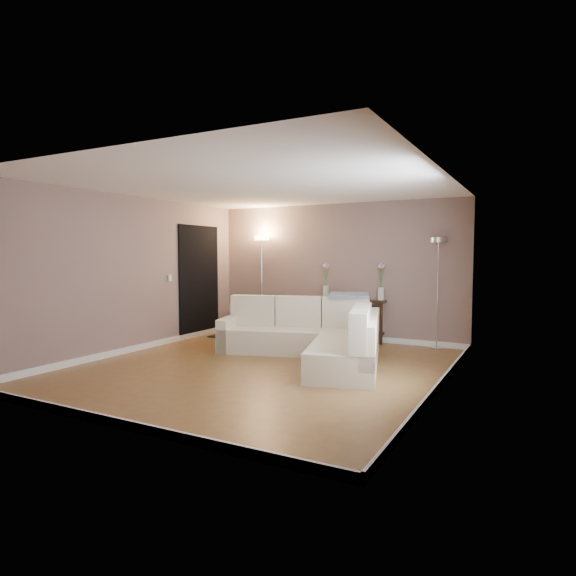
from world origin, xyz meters
The scene contains 23 objects.
floor centered at (0.00, 0.00, -0.01)m, with size 5.00×5.50×0.01m, color brown.
ceiling centered at (0.00, 0.00, 2.60)m, with size 5.00×5.50×0.01m, color white.
wall_back centered at (0.00, 2.76, 1.30)m, with size 5.00×0.02×2.60m, color gray.
wall_front centered at (0.00, -2.76, 1.30)m, with size 5.00×0.02×2.60m, color gray.
wall_left centered at (-2.51, 0.00, 1.30)m, with size 0.02×5.50×2.60m, color gray.
wall_right centered at (2.51, 0.00, 1.30)m, with size 0.02×5.50×2.60m, color gray.
baseboard_back centered at (0.00, 2.73, 0.05)m, with size 5.00×0.03×0.10m, color white.
baseboard_front centered at (0.00, -2.73, 0.05)m, with size 5.00×0.03×0.10m, color white.
baseboard_left centered at (-2.48, 0.00, 0.05)m, with size 0.03×5.50×0.10m, color white.
baseboard_right centered at (2.48, 0.00, 0.05)m, with size 0.03×5.50×0.10m, color white.
doorway centered at (-2.48, 1.70, 1.10)m, with size 0.02×1.20×2.20m, color black.
switch_plate centered at (-2.48, 0.85, 1.20)m, with size 0.02×0.08×0.12m, color white.
sectional_sofa centered at (0.43, 0.94, 0.34)m, with size 3.20×2.65×0.92m.
throw_blanket centered at (0.69, 1.68, 0.95)m, with size 0.66×0.38×0.05m, color slate.
console_table centered at (0.31, 2.65, 0.44)m, with size 1.29×0.39×0.79m.
leaning_mirror centered at (0.39, 2.82, 1.16)m, with size 0.91×0.07×0.71m.
table_decor centered at (0.39, 2.62, 0.83)m, with size 0.54×0.12×0.13m.
flower_vase_left centered at (-0.15, 2.63, 1.08)m, with size 0.15×0.12×0.67m.
flower_vase_right centered at (0.93, 2.67, 1.08)m, with size 0.15×0.12×0.67m.
floor_lamp_lit centered at (-1.55, 2.56, 1.42)m, with size 0.30×0.30×2.01m.
floor_lamp_unlit centered at (1.96, 2.59, 1.35)m, with size 0.31×0.31×1.92m.
charcoal_rug centered at (-1.63, 2.17, 0.01)m, with size 1.31×0.98×0.02m, color black.
black_bag centered at (-1.84, 2.03, 0.05)m, with size 0.37×0.26×0.24m, color black.
Camera 1 is at (3.57, -5.87, 1.63)m, focal length 30.00 mm.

